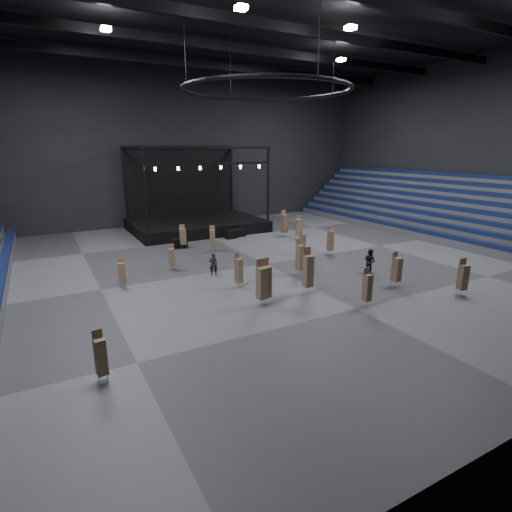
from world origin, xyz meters
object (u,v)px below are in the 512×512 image
chair_stack_3 (183,236)px  chair_stack_8 (299,227)px  chair_stack_12 (122,272)px  chair_stack_2 (212,238)px  chair_stack_0 (101,356)px  chair_stack_9 (397,269)px  man_center (213,264)px  flight_case_mid (231,234)px  chair_stack_4 (367,287)px  flight_case_right (239,233)px  chair_stack_14 (262,282)px  chair_stack_7 (308,270)px  crew_member (370,261)px  chair_stack_6 (303,242)px  chair_stack_13 (330,240)px  flight_case_left (180,243)px  chair_stack_15 (300,257)px  chair_stack_1 (463,277)px  chair_stack_5 (284,223)px  chair_stack_10 (172,257)px  stage (194,216)px  chair_stack_11 (239,270)px  chair_stack_16 (266,281)px

chair_stack_3 → chair_stack_8: size_ratio=0.92×
chair_stack_12 → chair_stack_2: bearing=47.8°
chair_stack_0 → chair_stack_9: chair_stack_9 is taller
chair_stack_0 → man_center: 13.97m
flight_case_mid → chair_stack_4: size_ratio=0.56×
flight_case_right → chair_stack_9: size_ratio=0.52×
chair_stack_14 → chair_stack_7: bearing=1.3°
chair_stack_3 → crew_member: (9.66, -13.80, -0.27)m
chair_stack_8 → chair_stack_12: 19.63m
chair_stack_6 → man_center: size_ratio=1.37×
chair_stack_9 → chair_stack_13: chair_stack_13 is taller
flight_case_left → chair_stack_8: (11.72, -2.21, 0.86)m
chair_stack_14 → chair_stack_2: bearing=73.9°
flight_case_mid → chair_stack_15: bearing=-93.5°
chair_stack_9 → chair_stack_13: size_ratio=0.94×
chair_stack_4 → chair_stack_9: (4.13, 1.60, 0.07)m
chair_stack_0 → flight_case_left: bearing=55.7°
chair_stack_1 → chair_stack_7: chair_stack_7 is taller
flight_case_mid → flight_case_right: size_ratio=1.05×
chair_stack_5 → chair_stack_10: (-13.93, -5.98, -0.36)m
chair_stack_8 → chair_stack_6: bearing=-97.8°
flight_case_mid → chair_stack_3: chair_stack_3 is taller
chair_stack_6 → chair_stack_9: 9.58m
flight_case_mid → chair_stack_6: 9.41m
chair_stack_8 → stage: bearing=150.5°
chair_stack_6 → chair_stack_11: bearing=-174.3°
chair_stack_10 → chair_stack_13: size_ratio=0.77×
chair_stack_8 → chair_stack_11: size_ratio=1.03×
chair_stack_10 → chair_stack_11: size_ratio=0.84×
chair_stack_1 → chair_stack_5: chair_stack_5 is taller
flight_case_right → chair_stack_12: (-13.82, -10.36, 0.63)m
chair_stack_0 → chair_stack_10: (6.97, 13.32, -0.08)m
flight_case_right → chair_stack_15: 13.98m
chair_stack_15 → flight_case_left: bearing=99.0°
chair_stack_11 → chair_stack_8: bearing=20.5°
chair_stack_1 → chair_stack_5: size_ratio=0.87×
chair_stack_11 → chair_stack_14: 3.53m
chair_stack_1 → chair_stack_8: (0.12, 18.18, 0.05)m
chair_stack_13 → crew_member: (-0.85, -5.62, -0.38)m
flight_case_mid → crew_member: crew_member is taller
chair_stack_9 → chair_stack_14: 9.58m
chair_stack_10 → chair_stack_16: chair_stack_16 is taller
chair_stack_5 → flight_case_right: bearing=153.3°
flight_case_left → chair_stack_15: chair_stack_15 is taller
chair_stack_13 → flight_case_mid: bearing=91.0°
chair_stack_0 → chair_stack_8: 27.67m
chair_stack_7 → chair_stack_2: bearing=99.3°
chair_stack_6 → chair_stack_10: size_ratio=1.17×
chair_stack_0 → flight_case_mid: bearing=45.4°
chair_stack_8 → crew_member: 12.14m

